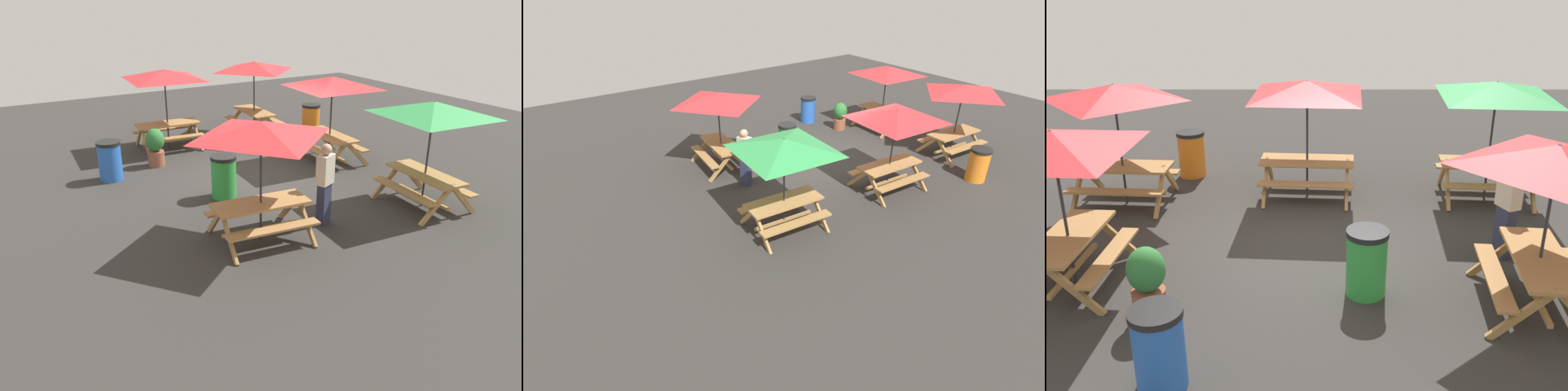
{
  "view_description": "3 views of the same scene",
  "coord_description": "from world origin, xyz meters",
  "views": [
    {
      "loc": [
        10.45,
        -6.34,
        4.47
      ],
      "look_at": [
        3.03,
        -1.96,
        0.9
      ],
      "focal_mm": 35.0,
      "sensor_mm": 36.0,
      "label": 1
    },
    {
      "loc": [
        8.18,
        8.39,
        5.63
      ],
      "look_at": [
        3.46,
        1.88,
        0.9
      ],
      "focal_mm": 28.0,
      "sensor_mm": 36.0,
      "label": 2
    },
    {
      "loc": [
        -0.02,
        -8.66,
        4.4
      ],
      "look_at": [
        -0.02,
        -0.17,
        0.9
      ],
      "focal_mm": 40.0,
      "sensor_mm": 36.0,
      "label": 3
    }
  ],
  "objects": [
    {
      "name": "potted_plant_0",
      "position": [
        -2.08,
        -2.18,
        0.53
      ],
      "size": [
        0.5,
        0.5,
        1.01
      ],
      "color": "#935138",
      "rests_on": "ground"
    },
    {
      "name": "ground_plane",
      "position": [
        0.0,
        0.0,
        0.0
      ],
      "size": [
        24.0,
        24.0,
        0.0
      ],
      "primitive_type": "plane",
      "color": "#33302D",
      "rests_on": "ground"
    },
    {
      "name": "picnic_table_1",
      "position": [
        3.03,
        -1.96,
        1.99
      ],
      "size": [
        2.2,
        2.2,
        2.34
      ],
      "rotation": [
        0.0,
        0.0,
        1.47
      ],
      "color": "#A87A44",
      "rests_on": "ground"
    },
    {
      "name": "person_standing",
      "position": [
        3.05,
        -0.51,
        0.89
      ],
      "size": [
        0.34,
        0.42,
        1.67
      ],
      "rotation": [
        0.0,
        0.0,
        5.1
      ],
      "color": "#2D334C",
      "rests_on": "ground"
    },
    {
      "name": "picnic_table_2",
      "position": [
        3.46,
        1.88,
        1.99
      ],
      "size": [
        2.82,
        2.82,
        2.34
      ],
      "rotation": [
        0.0,
        0.0,
        -0.09
      ],
      "color": "#A87A44",
      "rests_on": "ground"
    },
    {
      "name": "picnic_table_4",
      "position": [
        -3.49,
        1.65,
        1.99
      ],
      "size": [
        2.13,
        2.13,
        2.34
      ],
      "rotation": [
        0.0,
        0.0,
        -0.06
      ],
      "color": "#A87A44",
      "rests_on": "ground"
    },
    {
      "name": "trash_bin_blue",
      "position": [
        -1.61,
        -3.51,
        0.49
      ],
      "size": [
        0.59,
        0.59,
        0.98
      ],
      "color": "blue",
      "rests_on": "ground"
    },
    {
      "name": "trash_bin_green",
      "position": [
        0.8,
        -1.61,
        0.49
      ],
      "size": [
        0.59,
        0.59,
        0.98
      ],
      "color": "green",
      "rests_on": "ground"
    },
    {
      "name": "picnic_table_3",
      "position": [
        -0.02,
        2.0,
        1.99
      ],
      "size": [
        2.82,
        2.82,
        2.34
      ],
      "rotation": [
        0.0,
        0.0,
        -0.07
      ],
      "color": "#A87A44",
      "rests_on": "ground"
    },
    {
      "name": "trash_bin_orange",
      "position": [
        -2.49,
        3.17,
        0.49
      ],
      "size": [
        0.59,
        0.59,
        0.98
      ],
      "color": "orange",
      "rests_on": "ground"
    },
    {
      "name": "picnic_table_0",
      "position": [
        -3.39,
        -1.32,
        1.99
      ],
      "size": [
        2.82,
        2.82,
        2.34
      ],
      "rotation": [
        0.0,
        0.0,
        1.51
      ],
      "color": "#A87A44",
      "rests_on": "ground"
    }
  ]
}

